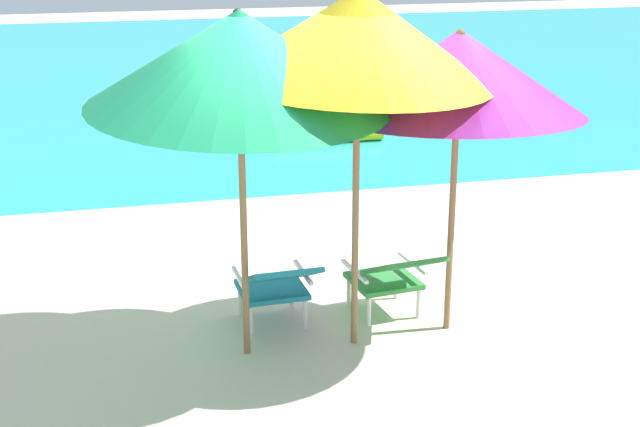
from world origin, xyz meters
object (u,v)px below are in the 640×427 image
beach_umbrella_left (239,59)px  beach_umbrella_right (459,73)px  lounge_chair_left (277,283)px  lounge_chair_right (393,274)px  swim_buoy (328,137)px  beach_umbrella_center (358,35)px

beach_umbrella_left → beach_umbrella_right: bearing=1.9°
lounge_chair_left → lounge_chair_right: bearing=-2.0°
swim_buoy → beach_umbrella_right: size_ratio=0.66×
swim_buoy → beach_umbrella_right: (-0.55, -6.03, 1.94)m
lounge_chair_right → beach_umbrella_right: size_ratio=0.39×
beach_umbrella_center → lounge_chair_left: bearing=147.4°
swim_buoy → beach_umbrella_center: (-1.34, -6.10, 2.25)m
beach_umbrella_left → beach_umbrella_right: beach_umbrella_left is taller
swim_buoy → lounge_chair_left: bearing=-108.0°
swim_buoy → lounge_chair_left: 6.06m
swim_buoy → beach_umbrella_left: bearing=-109.6°
beach_umbrella_left → lounge_chair_left: bearing=47.4°
swim_buoy → beach_umbrella_left: (-2.16, -6.08, 2.11)m
lounge_chair_left → beach_umbrella_right: 2.12m
lounge_chair_right → beach_umbrella_right: (0.38, -0.24, 1.63)m
beach_umbrella_right → lounge_chair_left: bearing=168.5°
beach_umbrella_left → swim_buoy: bearing=70.4°
lounge_chair_left → lounge_chair_right: 0.94m
beach_umbrella_center → beach_umbrella_right: (0.79, 0.07, -0.31)m
swim_buoy → lounge_chair_right: (-0.93, -5.79, 0.31)m
lounge_chair_left → beach_umbrella_left: (-0.30, -0.32, 1.81)m
lounge_chair_right → beach_umbrella_left: (-1.23, -0.29, 1.81)m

